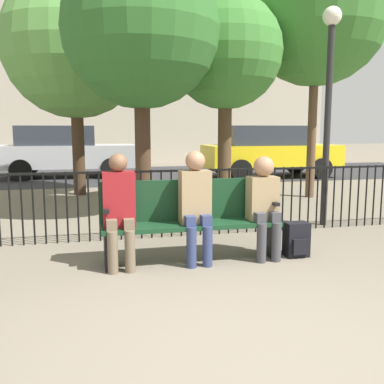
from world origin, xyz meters
TOP-DOWN VIEW (x-y plane):
  - ground_plane at (0.00, 0.00)m, footprint 80.00×80.00m
  - park_bench at (0.00, 2.33)m, footprint 2.02×0.45m
  - seated_person_0 at (-0.81, 2.20)m, footprint 0.34×0.39m
  - seated_person_1 at (0.03, 2.20)m, footprint 0.34×0.39m
  - seated_person_2 at (0.84, 2.19)m, footprint 0.34×0.39m
  - backpack at (1.25, 2.15)m, footprint 0.28×0.23m
  - fence_railing at (-0.02, 3.41)m, footprint 9.01×0.03m
  - tree_0 at (-0.22, 4.98)m, footprint 2.61×2.61m
  - tree_1 at (3.65, 6.26)m, footprint 3.00×3.00m
  - tree_2 at (1.49, 5.77)m, footprint 2.19×2.19m
  - tree_3 at (-1.37, 7.82)m, footprint 3.18×3.18m
  - lamp_post at (2.46, 3.63)m, footprint 0.28×0.28m
  - street_surface at (0.00, 12.00)m, footprint 24.00×6.00m
  - parked_car_0 at (-1.91, 11.76)m, footprint 4.20×1.94m
  - parked_car_1 at (4.37, 10.28)m, footprint 4.20×1.94m
  - building_facade at (0.00, 20.00)m, footprint 20.00×6.00m

SIDE VIEW (x-z plane):
  - ground_plane at x=0.00m, z-range 0.00..0.00m
  - street_surface at x=0.00m, z-range 0.00..0.01m
  - backpack at x=1.25m, z-range 0.00..0.40m
  - park_bench at x=0.00m, z-range 0.04..0.96m
  - fence_railing at x=-0.02m, z-range 0.08..1.03m
  - seated_person_2 at x=0.84m, z-range 0.09..1.28m
  - seated_person_0 at x=-0.81m, z-range 0.07..1.31m
  - seated_person_1 at x=0.03m, z-range 0.08..1.34m
  - parked_car_0 at x=-1.91m, z-range 0.03..1.65m
  - parked_car_1 at x=4.37m, z-range 0.03..1.65m
  - lamp_post at x=2.46m, z-range 0.56..3.87m
  - tree_2 at x=1.49m, z-range 0.91..4.98m
  - tree_0 at x=-0.22m, z-range 0.90..5.34m
  - tree_3 at x=-1.37m, z-range 0.86..5.79m
  - tree_1 at x=3.65m, z-range 1.20..6.62m
  - building_facade at x=0.00m, z-range 0.00..12.66m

